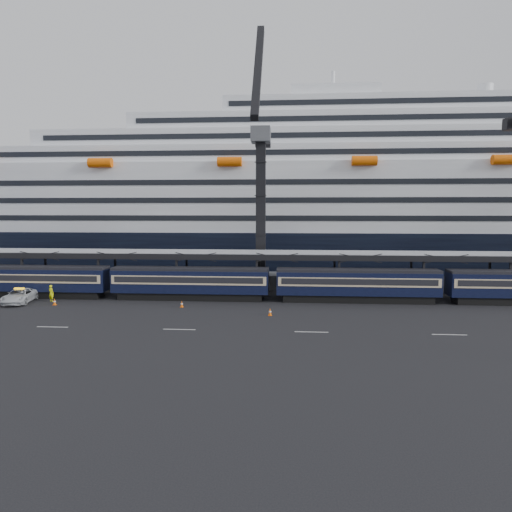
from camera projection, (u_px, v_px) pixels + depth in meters
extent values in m
plane|color=black|center=(456.00, 324.00, 43.65)|extent=(260.00, 260.00, 0.00)
cube|color=beige|center=(53.00, 327.00, 42.45)|extent=(3.00, 0.15, 0.02)
cube|color=beige|center=(179.00, 329.00, 41.57)|extent=(3.00, 0.15, 0.02)
cube|color=beige|center=(311.00, 332.00, 40.70)|extent=(3.00, 0.15, 0.02)
cube|color=beige|center=(449.00, 335.00, 39.82)|extent=(3.00, 0.15, 0.02)
cube|color=black|center=(33.00, 293.00, 57.02)|extent=(17.48, 2.40, 0.90)
cube|color=black|center=(32.00, 279.00, 56.84)|extent=(19.00, 2.80, 2.70)
cube|color=beige|center=(32.00, 277.00, 56.81)|extent=(18.62, 2.92, 1.05)
cube|color=black|center=(32.00, 276.00, 56.81)|extent=(17.86, 2.98, 0.70)
cube|color=black|center=(32.00, 267.00, 56.69)|extent=(19.00, 2.50, 0.35)
cube|color=black|center=(191.00, 296.00, 55.57)|extent=(17.48, 2.40, 0.90)
cube|color=black|center=(190.00, 281.00, 55.38)|extent=(19.00, 2.80, 2.70)
cube|color=beige|center=(190.00, 279.00, 55.35)|extent=(18.62, 2.92, 1.05)
cube|color=black|center=(190.00, 278.00, 55.35)|extent=(17.86, 2.98, 0.70)
cube|color=black|center=(190.00, 269.00, 55.23)|extent=(19.00, 2.50, 0.35)
cube|color=black|center=(357.00, 298.00, 54.11)|extent=(17.48, 2.40, 0.90)
cube|color=black|center=(357.00, 283.00, 53.93)|extent=(19.00, 2.80, 2.70)
cube|color=beige|center=(357.00, 281.00, 53.90)|extent=(18.62, 2.92, 1.05)
cube|color=black|center=(357.00, 280.00, 53.89)|extent=(17.86, 2.98, 0.70)
cube|color=black|center=(357.00, 270.00, 53.77)|extent=(19.00, 2.50, 0.35)
cube|color=#969A9E|center=(418.00, 254.00, 56.99)|extent=(130.00, 6.00, 0.25)
cube|color=black|center=(425.00, 259.00, 54.05)|extent=(130.00, 0.25, 0.70)
cube|color=black|center=(411.00, 254.00, 60.00)|extent=(130.00, 0.25, 0.70)
cube|color=black|center=(22.00, 274.00, 58.13)|extent=(0.25, 0.25, 5.40)
cube|color=black|center=(46.00, 269.00, 63.69)|extent=(0.25, 0.25, 5.40)
cube|color=black|center=(99.00, 275.00, 57.40)|extent=(0.25, 0.25, 5.40)
cube|color=black|center=(115.00, 269.00, 62.96)|extent=(0.25, 0.25, 5.40)
cube|color=black|center=(177.00, 276.00, 56.68)|extent=(0.25, 0.25, 5.40)
cube|color=black|center=(187.00, 270.00, 62.23)|extent=(0.25, 0.25, 5.40)
cube|color=black|center=(257.00, 277.00, 55.95)|extent=(0.25, 0.25, 5.40)
cube|color=black|center=(260.00, 271.00, 61.50)|extent=(0.25, 0.25, 5.40)
cube|color=black|center=(339.00, 278.00, 55.22)|extent=(0.25, 0.25, 5.40)
cube|color=black|center=(334.00, 271.00, 60.77)|extent=(0.25, 0.25, 5.40)
cube|color=black|center=(423.00, 278.00, 54.49)|extent=(0.25, 0.25, 5.40)
cube|color=black|center=(411.00, 272.00, 60.04)|extent=(0.25, 0.25, 5.40)
cube|color=black|center=(510.00, 279.00, 53.76)|extent=(0.25, 0.25, 5.40)
cube|color=black|center=(489.00, 273.00, 59.32)|extent=(0.25, 0.25, 5.40)
cube|color=black|center=(372.00, 248.00, 88.94)|extent=(200.00, 28.00, 7.00)
cube|color=silver|center=(373.00, 199.00, 87.98)|extent=(190.00, 26.88, 12.00)
cube|color=silver|center=(374.00, 159.00, 87.22)|extent=(160.00, 24.64, 3.00)
cube|color=black|center=(388.00, 151.00, 74.95)|extent=(153.60, 0.12, 0.90)
cube|color=silver|center=(374.00, 143.00, 86.92)|extent=(124.00, 21.84, 3.00)
cube|color=black|center=(386.00, 134.00, 76.04)|extent=(119.04, 0.12, 0.90)
cube|color=silver|center=(375.00, 127.00, 86.62)|extent=(90.00, 19.04, 3.00)
cube|color=black|center=(385.00, 117.00, 77.12)|extent=(86.40, 0.12, 0.90)
cube|color=silver|center=(375.00, 111.00, 86.32)|extent=(56.00, 16.24, 3.00)
cube|color=black|center=(384.00, 101.00, 78.21)|extent=(53.76, 0.12, 0.90)
cube|color=silver|center=(333.00, 98.00, 86.65)|extent=(16.00, 12.00, 2.50)
cylinder|color=silver|center=(485.00, 93.00, 84.56)|extent=(2.80, 2.80, 3.00)
cylinder|color=#FA6107|center=(100.00, 163.00, 76.96)|extent=(4.00, 1.60, 1.60)
cylinder|color=#FA6107|center=(230.00, 162.00, 75.36)|extent=(4.00, 1.60, 1.60)
cylinder|color=#FA6107|center=(364.00, 161.00, 73.76)|extent=(4.00, 1.60, 1.60)
cylinder|color=#FA6107|center=(505.00, 160.00, 72.15)|extent=(4.00, 1.60, 1.60)
cube|color=#45484C|center=(261.00, 281.00, 63.86)|extent=(4.50, 4.50, 2.00)
cube|color=black|center=(261.00, 209.00, 62.85)|extent=(1.30, 1.30, 18.00)
cube|color=#45484C|center=(261.00, 135.00, 61.84)|extent=(2.60, 3.20, 2.00)
cube|color=black|center=(258.00, 69.00, 55.41)|extent=(0.90, 12.26, 14.37)
cube|color=black|center=(262.00, 138.00, 64.34)|extent=(0.90, 5.04, 0.90)
cube|color=black|center=(263.00, 142.00, 66.86)|extent=(2.20, 1.60, 1.60)
imported|color=silver|center=(20.00, 296.00, 53.44)|extent=(3.75, 6.26, 1.63)
imported|color=#F1F90D|center=(51.00, 293.00, 54.22)|extent=(0.85, 0.71, 1.99)
cube|color=#FA6107|center=(55.00, 305.00, 52.30)|extent=(0.39, 0.39, 0.04)
cone|color=#FA6107|center=(55.00, 301.00, 52.26)|extent=(0.33, 0.33, 0.73)
cylinder|color=white|center=(55.00, 301.00, 52.26)|extent=(0.28, 0.28, 0.12)
cube|color=#FA6107|center=(182.00, 307.00, 51.13)|extent=(0.37, 0.37, 0.04)
cone|color=#FA6107|center=(182.00, 304.00, 51.09)|extent=(0.31, 0.31, 0.69)
cylinder|color=white|center=(182.00, 304.00, 51.09)|extent=(0.26, 0.26, 0.12)
cube|color=#FA6107|center=(270.00, 315.00, 47.09)|extent=(0.39, 0.39, 0.04)
cone|color=#FA6107|center=(270.00, 312.00, 47.05)|extent=(0.33, 0.33, 0.74)
cylinder|color=white|center=(270.00, 312.00, 47.05)|extent=(0.28, 0.28, 0.12)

